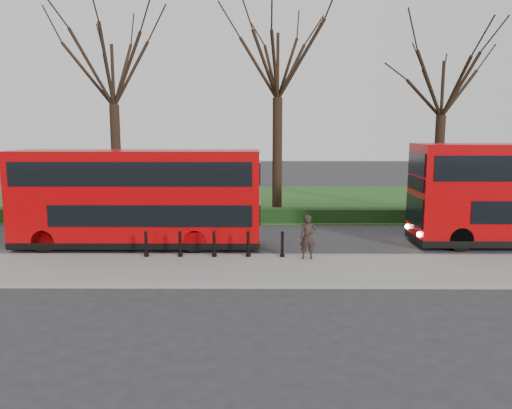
{
  "coord_description": "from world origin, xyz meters",
  "views": [
    {
      "loc": [
        0.88,
        -20.98,
        5.31
      ],
      "look_at": [
        0.74,
        0.5,
        2.0
      ],
      "focal_mm": 35.0,
      "sensor_mm": 36.0,
      "label": 1
    }
  ],
  "objects": [
    {
      "name": "tree_right",
      "position": [
        12.0,
        10.0,
        8.03
      ],
      "size": [
        7.07,
        7.07,
        11.05
      ],
      "color": "black",
      "rests_on": "ground"
    },
    {
      "name": "grass_verge",
      "position": [
        0.0,
        15.0,
        0.03
      ],
      "size": [
        60.0,
        18.0,
        0.06
      ],
      "primitive_type": "cube",
      "color": "#224D19",
      "rests_on": "ground"
    },
    {
      "name": "pedestrian",
      "position": [
        2.82,
        -1.65,
        1.03
      ],
      "size": [
        0.65,
        0.44,
        1.76
      ],
      "primitive_type": "imported",
      "rotation": [
        0.0,
        0.0,
        0.03
      ],
      "color": "black",
      "rests_on": "pavement"
    },
    {
      "name": "pavement",
      "position": [
        0.0,
        -3.0,
        0.07
      ],
      "size": [
        60.0,
        4.0,
        0.15
      ],
      "primitive_type": "cube",
      "color": "gray",
      "rests_on": "ground"
    },
    {
      "name": "ground",
      "position": [
        0.0,
        0.0,
        0.0
      ],
      "size": [
        120.0,
        120.0,
        0.0
      ],
      "primitive_type": "plane",
      "color": "#28282B",
      "rests_on": "ground"
    },
    {
      "name": "yellow_line_inner",
      "position": [
        0.0,
        -0.5,
        0.01
      ],
      "size": [
        60.0,
        0.1,
        0.01
      ],
      "primitive_type": "cube",
      "color": "yellow",
      "rests_on": "ground"
    },
    {
      "name": "kerb",
      "position": [
        0.0,
        -1.0,
        0.07
      ],
      "size": [
        60.0,
        0.25,
        0.16
      ],
      "primitive_type": "cube",
      "color": "slate",
      "rests_on": "ground"
    },
    {
      "name": "tree_mid",
      "position": [
        2.0,
        10.0,
        9.44
      ],
      "size": [
        8.3,
        8.3,
        12.98
      ],
      "color": "black",
      "rests_on": "ground"
    },
    {
      "name": "bollard_row",
      "position": [
        -0.93,
        -1.35,
        0.65
      ],
      "size": [
        5.66,
        0.15,
        1.0
      ],
      "color": "black",
      "rests_on": "pavement"
    },
    {
      "name": "yellow_line_outer",
      "position": [
        0.0,
        -0.7,
        0.01
      ],
      "size": [
        60.0,
        0.1,
        0.01
      ],
      "primitive_type": "cube",
      "color": "yellow",
      "rests_on": "ground"
    },
    {
      "name": "bus_lead",
      "position": [
        -4.53,
        0.92,
        2.18
      ],
      "size": [
        10.88,
        2.5,
        4.33
      ],
      "color": "#A90205",
      "rests_on": "ground"
    },
    {
      "name": "hedge",
      "position": [
        0.0,
        6.8,
        0.4
      ],
      "size": [
        60.0,
        0.9,
        0.8
      ],
      "primitive_type": "cube",
      "color": "black",
      "rests_on": "ground"
    },
    {
      "name": "tree_left",
      "position": [
        -8.0,
        10.0,
        8.89
      ],
      "size": [
        7.82,
        7.82,
        12.22
      ],
      "color": "black",
      "rests_on": "ground"
    }
  ]
}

